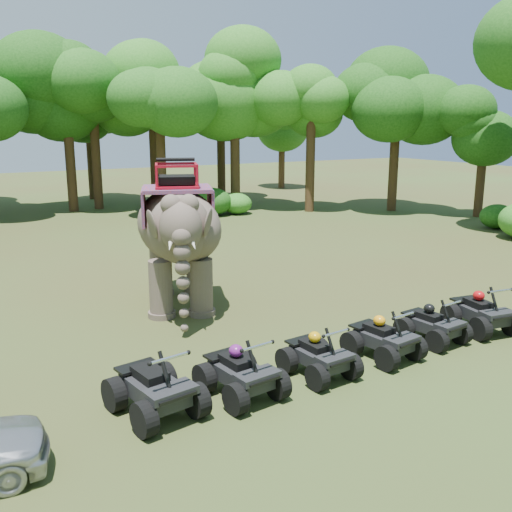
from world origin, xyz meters
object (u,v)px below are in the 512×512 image
(elephant, at_px, (178,234))
(atv_2, at_px, (319,350))
(atv_1, at_px, (240,366))
(atv_5, at_px, (482,307))
(atv_4, at_px, (433,319))
(atv_3, at_px, (384,333))
(atv_0, at_px, (154,380))

(elephant, bearing_deg, atv_2, -63.36)
(atv_1, relative_size, atv_2, 1.08)
(elephant, bearing_deg, atv_5, -24.63)
(atv_1, relative_size, atv_4, 1.10)
(atv_4, bearing_deg, atv_3, 179.53)
(atv_4, bearing_deg, atv_5, -8.17)
(atv_4, xyz_separation_m, atv_5, (1.70, -0.07, 0.06))
(elephant, xyz_separation_m, atv_2, (0.74, -6.12, -1.56))
(atv_0, height_order, atv_2, atv_0)
(atv_4, bearing_deg, atv_1, 176.37)
(elephant, xyz_separation_m, atv_3, (2.62, -6.06, -1.54))
(atv_2, distance_m, atv_3, 1.88)
(atv_1, bearing_deg, atv_4, -5.45)
(elephant, height_order, atv_0, elephant)
(atv_0, relative_size, atv_3, 1.12)
(elephant, distance_m, atv_4, 7.51)
(atv_0, xyz_separation_m, atv_4, (7.29, 0.08, -0.10))
(elephant, height_order, atv_4, elephant)
(atv_0, bearing_deg, atv_5, -9.59)
(atv_1, xyz_separation_m, atv_5, (7.24, 0.16, 0.00))
(atv_2, xyz_separation_m, atv_3, (1.88, 0.06, 0.02))
(atv_0, relative_size, atv_4, 1.17)
(elephant, bearing_deg, atv_3, -46.82)
(atv_5, bearing_deg, atv_0, -171.48)
(atv_2, relative_size, atv_4, 1.02)
(atv_1, xyz_separation_m, atv_2, (1.90, -0.01, -0.05))
(atv_0, distance_m, atv_3, 5.53)
(atv_0, bearing_deg, atv_4, -9.04)
(atv_4, bearing_deg, atv_2, 177.73)
(atv_5, bearing_deg, atv_1, -170.35)
(atv_2, distance_m, atv_4, 3.65)
(atv_0, bearing_deg, elephant, 54.37)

